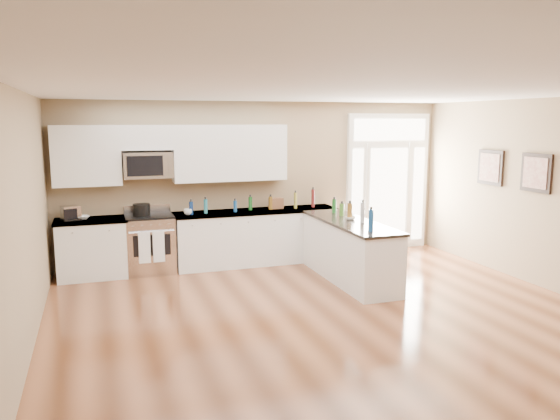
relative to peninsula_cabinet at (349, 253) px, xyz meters
The scene contains 20 objects.
ground 2.46m from the peninsula_cabinet, 112.44° to the right, with size 8.00×8.00×0.00m, color #582F18.
room_shell 2.74m from the peninsula_cabinet, 112.44° to the right, with size 8.00×8.00×8.00m.
back_cabinet_left 4.06m from the peninsula_cabinet, 159.09° to the left, with size 1.10×0.66×0.94m.
back_cabinet_right 1.81m from the peninsula_cabinet, 126.68° to the left, with size 2.85×0.66×0.94m.
peninsula_cabinet is the anchor object (origin of this frame).
upper_cabinet_left 4.39m from the peninsula_cabinet, 157.26° to the left, with size 1.04×0.33×0.95m, color white.
upper_cabinet_right 2.65m from the peninsula_cabinet, 133.15° to the left, with size 1.94×0.33×0.95m, color white.
upper_cabinet_short 3.73m from the peninsula_cabinet, 150.98° to the left, with size 0.82×0.33×0.40m, color white.
microwave 3.53m from the peninsula_cabinet, 151.57° to the left, with size 0.78×0.41×0.42m.
entry_door 2.52m from the peninsula_cabinet, 46.51° to the left, with size 1.70×0.10×2.60m.
wall_art_near 2.84m from the peninsula_cabinet, ahead, with size 0.05×0.58×0.58m.
wall_art_far 3.02m from the peninsula_cabinet, 22.25° to the right, with size 0.05×0.58×0.58m.
kitchen_range 3.24m from the peninsula_cabinet, 153.43° to the left, with size 0.76×0.68×1.08m.
stockpot 3.39m from the peninsula_cabinet, 154.65° to the left, with size 0.28×0.28×0.21m, color black.
toaster_oven 4.38m from the peninsula_cabinet, 160.33° to the left, with size 0.26×0.20×0.22m, color silver.
cardboard_box 1.78m from the peninsula_cabinet, 114.62° to the left, with size 0.22×0.16×0.18m, color brown.
bowl_left 4.22m from the peninsula_cabinet, 159.16° to the left, with size 0.21×0.21×0.05m, color white.
bowl_peninsula 0.54m from the peninsula_cabinet, 59.14° to the left, with size 0.15×0.15×0.05m, color white.
cup_counter 2.71m from the peninsula_cabinet, 149.45° to the left, with size 0.13×0.13×0.10m, color white.
counter_bottles 0.98m from the peninsula_cabinet, 127.16° to the left, with size 2.40×2.40×0.32m.
Camera 1 is at (-2.76, -5.25, 2.47)m, focal length 35.00 mm.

